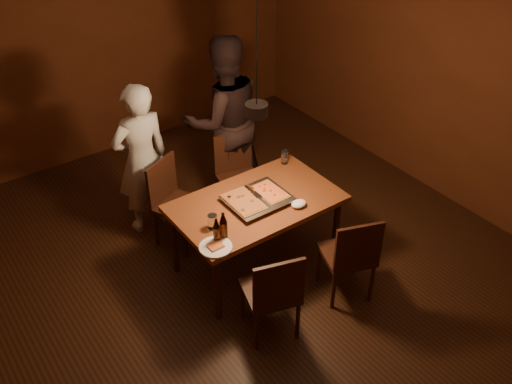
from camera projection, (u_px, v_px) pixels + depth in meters
room_shell at (257, 149)px, 4.60m from camera, size 6.00×6.00×6.00m
dining_table at (256, 208)px, 5.15m from camera, size 1.50×0.90×0.75m
chair_far_left at (172, 195)px, 5.56m from camera, size 0.56×0.56×0.49m
chair_far_right at (237, 168)px, 5.95m from camera, size 0.50×0.50×0.49m
chair_near_left at (274, 289)px, 4.51m from camera, size 0.52×0.52×0.49m
chair_near_right at (352, 251)px, 4.88m from camera, size 0.54×0.54×0.49m
pizza_tray at (258, 200)px, 5.09m from camera, size 0.56×0.46×0.05m
pizza_meat at (244, 202)px, 5.01m from camera, size 0.26×0.40×0.02m
pizza_cheese at (270, 192)px, 5.13m from camera, size 0.22×0.35×0.02m
spatula at (257, 194)px, 5.09m from camera, size 0.11×0.25×0.04m
beer_bottle_a at (217, 230)px, 4.60m from camera, size 0.06×0.06×0.22m
beer_bottle_b at (223, 226)px, 4.62m from camera, size 0.07×0.07×0.25m
water_glass_left at (212, 222)px, 4.77m from camera, size 0.08×0.08×0.13m
water_glass_right at (284, 157)px, 5.59m from camera, size 0.07×0.07×0.14m
plate_slice at (216, 247)px, 4.58m from camera, size 0.27×0.27×0.03m
napkin at (299, 204)px, 5.03m from camera, size 0.14×0.11×0.06m
diner_white at (142, 160)px, 5.58m from camera, size 0.59×0.40×1.60m
diner_dark at (224, 120)px, 5.99m from camera, size 1.01×0.86×1.85m
pendant_lamp at (257, 109)px, 4.39m from camera, size 0.18×0.18×1.10m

